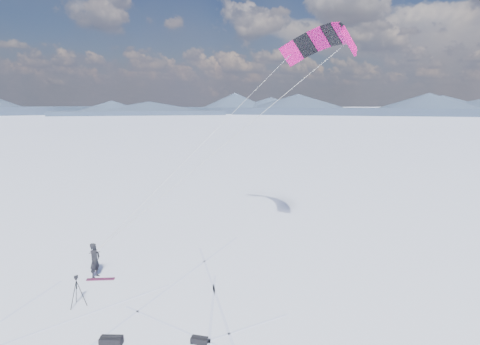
{
  "coord_description": "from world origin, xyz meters",
  "views": [
    {
      "loc": [
        5.54,
        -16.28,
        8.94
      ],
      "look_at": [
        6.4,
        6.09,
        5.04
      ],
      "focal_mm": 30.0,
      "sensor_mm": 36.0,
      "label": 1
    }
  ],
  "objects_px": {
    "snowkiter": "(96,277)",
    "tripod": "(77,286)",
    "gear_bag_b": "(199,340)",
    "snowboard": "(101,279)",
    "gear_bag_a": "(111,341)"
  },
  "relations": [
    {
      "from": "snowkiter",
      "to": "tripod",
      "type": "distance_m",
      "value": 3.15
    },
    {
      "from": "tripod",
      "to": "gear_bag_b",
      "type": "relative_size",
      "value": 2.09
    },
    {
      "from": "snowboard",
      "to": "gear_bag_a",
      "type": "distance_m",
      "value": 6.1
    },
    {
      "from": "snowkiter",
      "to": "tripod",
      "type": "bearing_deg",
      "value": -160.54
    },
    {
      "from": "tripod",
      "to": "gear_bag_a",
      "type": "xyz_separation_m",
      "value": [
        2.3,
        -3.02,
        -0.76
      ]
    },
    {
      "from": "snowboard",
      "to": "tripod",
      "type": "distance_m",
      "value": 2.85
    },
    {
      "from": "snowkiter",
      "to": "tripod",
      "type": "xyz_separation_m",
      "value": [
        0.15,
        -3.0,
        0.92
      ]
    },
    {
      "from": "tripod",
      "to": "snowkiter",
      "type": "bearing_deg",
      "value": 91.9
    },
    {
      "from": "tripod",
      "to": "gear_bag_a",
      "type": "relative_size",
      "value": 1.68
    },
    {
      "from": "gear_bag_a",
      "to": "tripod",
      "type": "bearing_deg",
      "value": 131.34
    },
    {
      "from": "snowkiter",
      "to": "tripod",
      "type": "height_order",
      "value": "tripod"
    },
    {
      "from": "snowboard",
      "to": "tripod",
      "type": "xyz_separation_m",
      "value": [
        -0.18,
        -2.7,
        0.9
      ]
    },
    {
      "from": "snowkiter",
      "to": "snowboard",
      "type": "height_order",
      "value": "snowkiter"
    },
    {
      "from": "snowkiter",
      "to": "gear_bag_b",
      "type": "xyz_separation_m",
      "value": [
        5.74,
        -6.04,
        0.12
      ]
    },
    {
      "from": "snowboard",
      "to": "gear_bag_a",
      "type": "height_order",
      "value": "gear_bag_a"
    }
  ]
}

